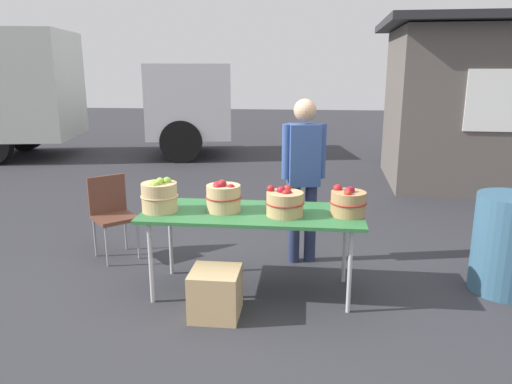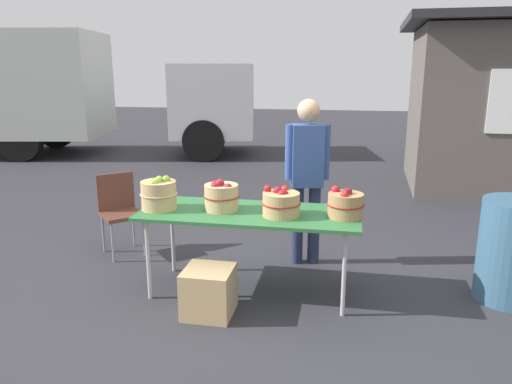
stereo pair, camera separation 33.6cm
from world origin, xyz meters
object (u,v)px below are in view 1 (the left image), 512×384
(apple_basket_red_0, at_px, (223,197))
(trash_barrel, at_px, (508,244))
(vendor_adult, at_px, (304,169))
(box_truck, at_px, (26,90))
(apple_basket_red_2, at_px, (348,202))
(produce_crate, at_px, (216,293))
(folding_chair, at_px, (112,210))
(market_table, at_px, (252,217))
(apple_basket_green_0, at_px, (159,196))
(apple_basket_red_1, at_px, (285,203))

(apple_basket_red_0, height_order, trash_barrel, apple_basket_red_0)
(vendor_adult, distance_m, box_truck, 8.35)
(box_truck, bearing_deg, apple_basket_red_2, -54.43)
(apple_basket_red_0, height_order, produce_crate, apple_basket_red_0)
(folding_chair, bearing_deg, market_table, -67.33)
(apple_basket_green_0, height_order, box_truck, box_truck)
(apple_basket_red_1, height_order, produce_crate, apple_basket_red_1)
(apple_basket_red_0, relative_size, box_truck, 0.04)
(vendor_adult, bearing_deg, box_truck, -54.27)
(apple_basket_red_2, xyz_separation_m, vendor_adult, (-0.39, 0.78, 0.12))
(apple_basket_green_0, bearing_deg, vendor_adult, 34.55)
(apple_basket_red_1, relative_size, vendor_adult, 0.20)
(market_table, distance_m, apple_basket_green_0, 0.82)
(apple_basket_red_1, xyz_separation_m, produce_crate, (-0.53, -0.40, -0.66))
(apple_basket_green_0, bearing_deg, apple_basket_red_1, 0.01)
(produce_crate, bearing_deg, box_truck, 129.23)
(vendor_adult, distance_m, folding_chair, 2.05)
(apple_basket_red_2, distance_m, box_truck, 9.18)
(apple_basket_red_1, bearing_deg, apple_basket_red_0, 172.96)
(market_table, distance_m, produce_crate, 0.73)
(apple_basket_green_0, bearing_deg, apple_basket_red_2, 2.15)
(apple_basket_green_0, height_order, trash_barrel, apple_basket_green_0)
(apple_basket_red_1, distance_m, vendor_adult, 0.86)
(market_table, relative_size, box_truck, 0.24)
(apple_basket_red_0, height_order, apple_basket_red_2, apple_basket_red_0)
(apple_basket_red_1, bearing_deg, vendor_adult, 80.42)
(apple_basket_green_0, height_order, vendor_adult, vendor_adult)
(market_table, xyz_separation_m, produce_crate, (-0.24, -0.47, -0.51))
(trash_barrel, bearing_deg, folding_chair, 173.67)
(apple_basket_red_1, height_order, trash_barrel, apple_basket_red_1)
(apple_basket_green_0, distance_m, vendor_adult, 1.49)
(market_table, height_order, produce_crate, market_table)
(market_table, bearing_deg, apple_basket_red_1, -14.20)
(apple_basket_red_0, bearing_deg, box_truck, 131.19)
(apple_basket_green_0, distance_m, apple_basket_red_1, 1.08)
(apple_basket_red_0, bearing_deg, trash_barrel, 6.39)
(apple_basket_red_2, height_order, vendor_adult, vendor_adult)
(apple_basket_red_1, bearing_deg, trash_barrel, 9.97)
(market_table, distance_m, apple_basket_red_1, 0.33)
(apple_basket_green_0, height_order, apple_basket_red_1, apple_basket_green_0)
(trash_barrel, bearing_deg, apple_basket_green_0, -173.52)
(apple_basket_red_0, distance_m, folding_chair, 1.54)
(apple_basket_green_0, bearing_deg, produce_crate, -35.63)
(apple_basket_red_2, relative_size, folding_chair, 0.36)
(trash_barrel, height_order, produce_crate, trash_barrel)
(market_table, bearing_deg, vendor_adult, 61.08)
(box_truck, relative_size, trash_barrel, 8.97)
(box_truck, bearing_deg, trash_barrel, -47.57)
(vendor_adult, xyz_separation_m, produce_crate, (-0.67, -1.24, -0.79))
(produce_crate, bearing_deg, market_table, 62.50)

